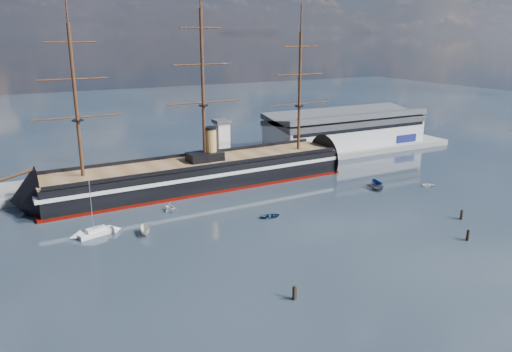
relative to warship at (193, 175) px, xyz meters
name	(u,v)px	position (x,y,z in m)	size (l,w,h in m)	color
ground	(263,201)	(12.05, -20.00, -4.04)	(600.00, 600.00, 0.00)	black
quay	(238,166)	(22.05, 16.00, -4.04)	(180.00, 18.00, 2.00)	slate
warehouse	(345,129)	(70.05, 20.00, 3.95)	(63.00, 21.00, 11.60)	#B7BABC
quay_tower	(222,142)	(15.05, 13.00, 5.72)	(5.00, 5.00, 15.00)	silver
warship	(193,175)	(0.00, 0.00, 0.00)	(113.11, 18.83, 53.94)	black
sailboat	(96,232)	(-31.96, -22.94, -3.21)	(8.44, 4.39, 12.96)	silver
motorboat_a	(146,235)	(-22.25, -27.78, -4.04)	(5.89, 2.16, 2.35)	white
motorboat_b	(270,218)	(7.72, -31.52, -4.04)	(3.05, 1.22, 1.42)	navy
motorboat_c	(377,190)	(45.74, -26.60, -4.04)	(6.07, 2.23, 2.43)	slate
motorboat_d	(170,211)	(-12.34, -15.52, -4.04)	(6.40, 2.77, 2.35)	silver
motorboat_e	(430,187)	(61.74, -31.26, -4.04)	(2.68, 1.07, 1.25)	silver
motorboat_f	(377,187)	(47.67, -24.38, -4.04)	(6.05, 2.22, 2.42)	navy
piling_near_left	(294,300)	(-8.04, -67.28, -4.04)	(0.64, 0.64, 3.24)	black
piling_near_right	(467,240)	(38.55, -63.73, -4.04)	(0.64, 0.64, 3.23)	black
piling_far_right	(461,219)	(47.87, -54.18, -4.04)	(0.64, 0.64, 3.13)	black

